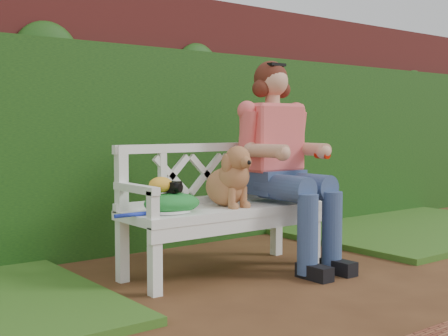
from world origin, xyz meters
TOP-DOWN VIEW (x-y plane):
  - ground at (0.00, 0.00)m, footprint 60.00×60.00m
  - brick_wall at (0.00, 1.90)m, footprint 10.00×0.30m
  - ivy_hedge at (0.00, 1.68)m, footprint 10.00×0.18m
  - grass_right at (2.40, 0.90)m, footprint 2.60×2.00m
  - garden_bench at (-0.16, 0.63)m, footprint 1.63×0.76m
  - seated_woman at (0.33, 0.61)m, footprint 0.92×1.06m
  - dog at (-0.15, 0.59)m, footprint 0.42×0.48m
  - tennis_racket at (-0.68, 0.57)m, footprint 0.62×0.42m
  - green_bag at (-0.63, 0.58)m, footprint 0.44×0.37m
  - camera_item at (-0.62, 0.59)m, footprint 0.13×0.12m
  - baseball_glove at (-0.70, 0.61)m, footprint 0.18×0.15m

SIDE VIEW (x-z plane):
  - ground at x=0.00m, z-range 0.00..0.00m
  - grass_right at x=2.40m, z-range 0.00..0.05m
  - garden_bench at x=-0.16m, z-range 0.00..0.48m
  - tennis_racket at x=-0.68m, z-range 0.48..0.51m
  - green_bag at x=-0.63m, z-range 0.48..0.61m
  - camera_item at x=-0.62m, z-range 0.61..0.68m
  - baseball_glove at x=-0.70m, z-range 0.61..0.72m
  - dog at x=-0.15m, z-range 0.48..0.92m
  - seated_woman at x=0.33m, z-range 0.00..1.58m
  - ivy_hedge at x=0.00m, z-range 0.00..1.70m
  - brick_wall at x=0.00m, z-range 0.00..2.20m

